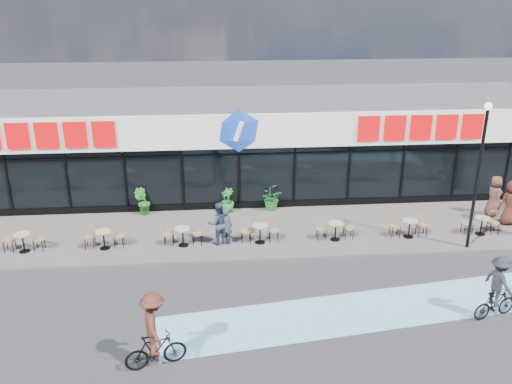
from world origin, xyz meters
The scene contains 21 objects.
ground centered at (0.00, 0.00, 0.00)m, with size 120.00×120.00×0.00m, color #28282B.
sidewalk centered at (0.00, 4.50, 0.05)m, with size 44.00×5.00×0.10m, color #59524E.
bike_lane centered at (4.00, -1.50, 0.01)m, with size 14.00×2.20×0.01m, color #6DAFCD.
building centered at (0.00, 9.93, 2.34)m, with size 30.60×6.57×4.75m.
lamp_post centered at (8.60, 2.30, 3.43)m, with size 0.28×0.28×5.67m.
bistro_set_1 centered at (-8.43, 3.46, 0.56)m, with size 1.54×0.62×0.90m.
bistro_set_2 centered at (-5.41, 3.46, 0.56)m, with size 1.54×0.62×0.90m.
bistro_set_3 centered at (-2.40, 3.46, 0.56)m, with size 1.54×0.62×0.90m.
bistro_set_4 centered at (0.62, 3.46, 0.56)m, with size 1.54×0.62×0.90m.
bistro_set_5 centered at (3.63, 3.46, 0.56)m, with size 1.54×0.62×0.90m.
bistro_set_6 centered at (6.65, 3.46, 0.56)m, with size 1.54×0.62×0.90m.
bistro_set_7 centered at (9.66, 3.46, 0.56)m, with size 1.54×0.62×0.90m.
potted_plant_left centered at (-4.29, 6.65, 0.70)m, with size 0.66×0.53×1.20m, color #21631C.
potted_plant_mid centered at (-0.55, 6.64, 0.65)m, with size 0.61×0.61×1.09m, color #1F6E26.
potted_plant_right centered at (1.38, 6.73, 0.64)m, with size 0.97×0.84×1.08m, color #1F6D2D.
patron_left centered at (-0.73, 3.39, 0.85)m, with size 0.55×0.36×1.49m, color #2D3B46.
patron_right centered at (-1.01, 3.43, 0.96)m, with size 0.84×0.65×1.73m, color #2C3445.
pedestrian_b centered at (11.06, 5.19, 1.02)m, with size 0.90×0.58×1.83m, color #53312B.
pedestrian_c centered at (11.29, 4.27, 1.07)m, with size 0.95×0.62×1.93m, color #421E17.
cyclist_a centered at (7.34, -2.24, 0.97)m, with size 1.62×1.19×2.09m.
cyclist_c centered at (-2.83, -3.69, 1.04)m, with size 1.74×1.30×2.25m.
Camera 1 is at (-1.18, -15.84, 9.59)m, focal length 38.00 mm.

